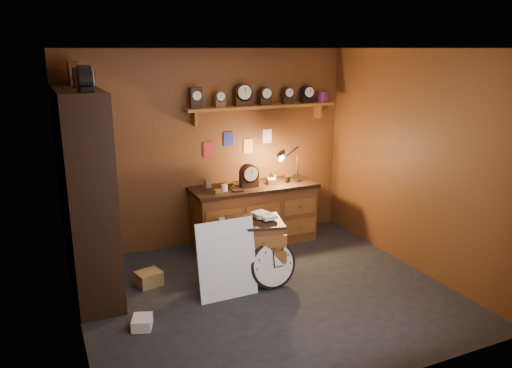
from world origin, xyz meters
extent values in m
plane|color=black|center=(0.00, 0.00, 0.00)|extent=(4.00, 4.00, 0.00)
cube|color=brown|center=(0.00, 1.80, 1.35)|extent=(4.00, 0.02, 2.70)
cube|color=brown|center=(0.00, -1.80, 1.35)|extent=(4.00, 0.02, 2.70)
cube|color=brown|center=(-2.00, 0.00, 1.35)|extent=(0.02, 3.60, 2.70)
cube|color=brown|center=(2.00, 0.00, 1.35)|extent=(0.02, 3.60, 2.70)
cube|color=beige|center=(0.00, 0.00, 2.70)|extent=(4.00, 3.60, 0.02)
cube|color=brown|center=(0.70, 1.65, 1.92)|extent=(2.20, 0.30, 0.04)
cube|color=brown|center=(-0.25, 1.72, 1.80)|extent=(0.04, 0.16, 0.20)
cube|color=brown|center=(1.65, 1.72, 1.80)|extent=(0.04, 0.16, 0.20)
cylinder|color=#B21419|center=(1.68, 1.65, 2.02)|extent=(0.16, 0.16, 0.15)
cube|color=maroon|center=(0.15, 1.79, 1.35)|extent=(0.14, 0.01, 0.20)
cube|color=navy|center=(0.45, 1.79, 1.47)|extent=(0.14, 0.01, 0.20)
cube|color=gold|center=(0.75, 1.79, 1.35)|extent=(0.14, 0.01, 0.20)
cube|color=silver|center=(1.05, 1.79, 1.47)|extent=(0.14, 0.01, 0.20)
cube|color=black|center=(-1.98, 0.98, 1.15)|extent=(0.03, 1.60, 2.30)
cube|color=black|center=(-1.75, 0.20, 1.15)|extent=(0.45, 0.03, 2.30)
cube|color=black|center=(-1.75, 1.76, 1.15)|extent=(0.45, 0.03, 2.30)
cube|color=black|center=(-1.75, 0.98, 0.05)|extent=(0.43, 1.54, 0.03)
cube|color=black|center=(-1.75, 0.98, 0.55)|extent=(0.43, 1.54, 0.03)
cube|color=black|center=(-1.75, 0.98, 1.00)|extent=(0.43, 1.54, 0.03)
cube|color=black|center=(-1.75, 0.98, 1.45)|extent=(0.43, 1.54, 0.03)
cube|color=black|center=(-1.75, 0.98, 1.90)|extent=(0.43, 1.54, 0.03)
cube|color=black|center=(-1.75, 0.98, 2.28)|extent=(0.43, 1.54, 0.03)
cube|color=brown|center=(0.51, 1.48, 0.40)|extent=(1.72, 0.60, 0.80)
cube|color=black|center=(0.51, 1.48, 0.82)|extent=(1.78, 0.66, 0.05)
cube|color=brown|center=(0.51, 1.18, 0.40)|extent=(1.64, 0.02, 0.52)
cylinder|color=black|center=(1.17, 1.43, 0.86)|extent=(0.12, 0.12, 0.02)
cylinder|color=black|center=(1.17, 1.43, 1.05)|extent=(0.02, 0.02, 0.38)
cylinder|color=black|center=(1.05, 1.40, 1.29)|extent=(0.27, 0.09, 0.14)
cone|color=black|center=(0.91, 1.37, 1.25)|extent=(0.18, 0.14, 0.18)
cube|color=brown|center=(0.03, 0.42, 0.35)|extent=(0.72, 0.64, 0.71)
cube|color=black|center=(0.03, 0.42, 0.72)|extent=(0.76, 0.69, 0.03)
cube|color=brown|center=(0.03, 0.16, 0.35)|extent=(0.53, 0.15, 0.60)
cylinder|color=black|center=(0.13, 0.13, 0.28)|extent=(0.57, 0.18, 0.57)
cylinder|color=beige|center=(0.13, 0.10, 0.28)|extent=(0.50, 0.11, 0.49)
cube|color=black|center=(0.13, 0.09, 0.36)|extent=(0.01, 0.04, 0.18)
cube|color=black|center=(0.20, 0.09, 0.26)|extent=(0.13, 0.01, 0.01)
cube|color=silver|center=(-0.42, 0.14, 0.00)|extent=(0.68, 0.19, 0.89)
cube|color=silver|center=(0.12, 1.09, 0.28)|extent=(0.62, 0.62, 0.56)
cube|color=black|center=(0.12, 0.81, 0.28)|extent=(0.46, 0.09, 0.45)
cube|color=olive|center=(-1.17, 0.76, 0.09)|extent=(0.33, 0.30, 0.17)
cube|color=white|center=(-1.44, -0.13, 0.06)|extent=(0.25, 0.28, 0.11)
cube|color=olive|center=(-0.33, 0.68, 0.08)|extent=(0.24, 0.21, 0.16)
camera|label=1|loc=(-2.24, -4.64, 2.70)|focal=35.00mm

